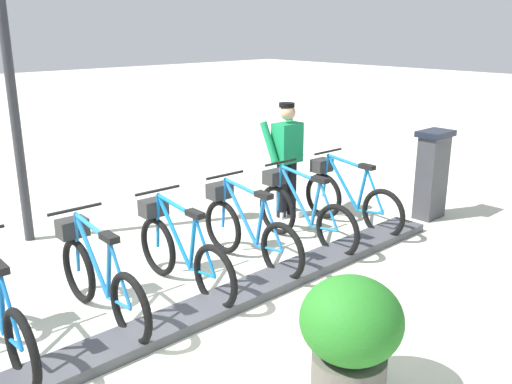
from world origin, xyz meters
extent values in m
plane|color=beige|center=(0.00, 0.00, 0.00)|extent=(60.00, 60.00, 0.00)
cube|color=#47474C|center=(0.00, 0.00, 0.05)|extent=(0.44, 7.37, 0.10)
cube|color=#38383D|center=(0.05, -4.26, 0.60)|extent=(0.28, 0.44, 1.20)
cube|color=#194C8C|center=(0.20, -4.26, 0.95)|extent=(0.03, 0.30, 0.40)
cube|color=black|center=(0.05, -4.26, 1.24)|extent=(0.36, 0.52, 0.08)
torus|color=black|center=(0.03, -3.07, 0.33)|extent=(0.67, 0.09, 0.67)
torus|color=black|center=(1.07, -3.10, 0.33)|extent=(0.67, 0.09, 0.67)
cylinder|color=#1272BC|center=(0.73, -3.09, 0.61)|extent=(0.60, 0.06, 0.70)
cylinder|color=#1272BC|center=(0.39, -3.08, 0.58)|extent=(0.16, 0.05, 0.61)
cylinder|color=#1272BC|center=(0.67, -3.09, 0.92)|extent=(0.69, 0.06, 0.11)
cylinder|color=#1272BC|center=(0.24, -3.07, 0.31)|extent=(0.43, 0.04, 0.09)
cylinder|color=#1272BC|center=(0.18, -3.07, 0.61)|extent=(0.33, 0.04, 0.56)
cylinder|color=#1272BC|center=(1.04, -3.10, 0.64)|extent=(0.10, 0.04, 0.62)
cube|color=black|center=(0.33, -3.08, 0.91)|extent=(0.22, 0.11, 0.06)
cylinder|color=black|center=(1.01, -3.10, 1.00)|extent=(0.05, 0.54, 0.03)
cube|color=#2D2D2D|center=(1.12, -3.10, 0.78)|extent=(0.21, 0.29, 0.18)
torus|color=black|center=(0.03, -2.13, 0.33)|extent=(0.67, 0.09, 0.67)
torus|color=black|center=(1.07, -2.16, 0.33)|extent=(0.67, 0.09, 0.67)
cylinder|color=#2076BB|center=(0.73, -2.15, 0.61)|extent=(0.60, 0.06, 0.70)
cylinder|color=#2076BB|center=(0.39, -2.14, 0.58)|extent=(0.16, 0.05, 0.61)
cylinder|color=#2076BB|center=(0.67, -2.15, 0.92)|extent=(0.69, 0.06, 0.11)
cylinder|color=#2076BB|center=(0.24, -2.14, 0.31)|extent=(0.43, 0.04, 0.09)
cylinder|color=#2076BB|center=(0.18, -2.13, 0.61)|extent=(0.33, 0.04, 0.56)
cylinder|color=#2076BB|center=(1.04, -2.16, 0.64)|extent=(0.10, 0.04, 0.62)
cube|color=black|center=(0.33, -2.14, 0.91)|extent=(0.22, 0.11, 0.06)
cylinder|color=black|center=(1.01, -2.16, 1.00)|extent=(0.05, 0.54, 0.03)
cube|color=#2D2D2D|center=(1.12, -2.16, 0.78)|extent=(0.21, 0.29, 0.18)
torus|color=black|center=(0.03, -1.19, 0.33)|extent=(0.67, 0.09, 0.67)
torus|color=black|center=(1.07, -1.22, 0.33)|extent=(0.67, 0.09, 0.67)
cylinder|color=blue|center=(0.73, -1.21, 0.61)|extent=(0.60, 0.06, 0.70)
cylinder|color=blue|center=(0.39, -1.20, 0.58)|extent=(0.16, 0.05, 0.61)
cylinder|color=blue|center=(0.67, -1.21, 0.92)|extent=(0.69, 0.06, 0.11)
cylinder|color=blue|center=(0.24, -1.20, 0.31)|extent=(0.43, 0.04, 0.09)
cylinder|color=blue|center=(0.18, -1.20, 0.61)|extent=(0.33, 0.04, 0.56)
cylinder|color=blue|center=(1.04, -1.22, 0.64)|extent=(0.10, 0.04, 0.62)
cube|color=black|center=(0.33, -1.20, 0.91)|extent=(0.22, 0.11, 0.06)
cylinder|color=black|center=(1.01, -1.22, 1.00)|extent=(0.05, 0.54, 0.03)
cube|color=#2D2D2D|center=(1.12, -1.22, 0.78)|extent=(0.21, 0.29, 0.18)
torus|color=black|center=(0.03, -0.25, 0.33)|extent=(0.67, 0.09, 0.67)
torus|color=black|center=(1.07, -0.28, 0.33)|extent=(0.67, 0.09, 0.67)
cylinder|color=#1272C1|center=(0.73, -0.27, 0.61)|extent=(0.60, 0.06, 0.70)
cylinder|color=#1272C1|center=(0.39, -0.26, 0.58)|extent=(0.16, 0.05, 0.61)
cylinder|color=#1272C1|center=(0.67, -0.27, 0.92)|extent=(0.69, 0.06, 0.11)
cylinder|color=#1272C1|center=(0.24, -0.26, 0.31)|extent=(0.43, 0.04, 0.09)
cylinder|color=#1272C1|center=(0.18, -0.26, 0.61)|extent=(0.33, 0.04, 0.56)
cylinder|color=#1272C1|center=(1.04, -0.28, 0.64)|extent=(0.10, 0.04, 0.62)
cube|color=black|center=(0.33, -0.26, 0.91)|extent=(0.22, 0.11, 0.06)
cylinder|color=black|center=(1.01, -0.28, 1.00)|extent=(0.05, 0.54, 0.03)
cube|color=#2D2D2D|center=(1.12, -0.29, 0.78)|extent=(0.21, 0.29, 0.18)
torus|color=black|center=(0.03, 0.68, 0.33)|extent=(0.67, 0.09, 0.67)
torus|color=black|center=(1.07, 0.65, 0.33)|extent=(0.67, 0.09, 0.67)
cylinder|color=#2078BF|center=(0.73, 0.66, 0.61)|extent=(0.60, 0.06, 0.70)
cylinder|color=#2078BF|center=(0.39, 0.67, 0.58)|extent=(0.16, 0.05, 0.61)
cylinder|color=#2078BF|center=(0.67, 0.67, 0.92)|extent=(0.69, 0.06, 0.11)
cylinder|color=#2078BF|center=(0.24, 0.68, 0.31)|extent=(0.43, 0.04, 0.09)
cylinder|color=#2078BF|center=(0.18, 0.68, 0.61)|extent=(0.33, 0.04, 0.56)
cylinder|color=#2078BF|center=(1.04, 0.65, 0.64)|extent=(0.10, 0.04, 0.62)
cube|color=black|center=(0.33, 0.68, 0.91)|extent=(0.22, 0.11, 0.06)
cylinder|color=black|center=(1.01, 0.66, 1.00)|extent=(0.05, 0.54, 0.03)
cube|color=#2D2D2D|center=(1.12, 0.65, 0.78)|extent=(0.21, 0.29, 0.18)
torus|color=black|center=(0.03, 1.62, 0.33)|extent=(0.67, 0.09, 0.67)
cylinder|color=blue|center=(0.39, 1.61, 0.58)|extent=(0.16, 0.05, 0.61)
cylinder|color=blue|center=(0.24, 1.62, 0.31)|extent=(0.43, 0.04, 0.09)
cylinder|color=blue|center=(0.18, 1.62, 0.61)|extent=(0.33, 0.04, 0.56)
cube|color=white|center=(1.56, -2.66, 0.05)|extent=(0.26, 0.11, 0.10)
cube|color=white|center=(1.44, -2.88, 0.05)|extent=(0.26, 0.11, 0.10)
cylinder|color=black|center=(1.50, -2.67, 0.43)|extent=(0.15, 0.15, 0.82)
cylinder|color=black|center=(1.50, -2.87, 0.43)|extent=(0.15, 0.15, 0.82)
cube|color=#168B4F|center=(1.50, -2.77, 1.10)|extent=(0.26, 0.40, 0.56)
cylinder|color=#168B4F|center=(1.60, -2.51, 1.13)|extent=(0.34, 0.10, 0.57)
cylinder|color=#168B4F|center=(1.60, -3.03, 1.13)|extent=(0.34, 0.10, 0.57)
sphere|color=tan|center=(1.50, -2.77, 1.53)|extent=(0.22, 0.22, 0.22)
cylinder|color=black|center=(1.52, -2.77, 1.63)|extent=(0.22, 0.22, 0.06)
cylinder|color=#2D2D33|center=(3.13, 0.37, 1.83)|extent=(0.12, 0.12, 3.66)
cylinder|color=#59544C|center=(-1.73, -0.12, 0.17)|extent=(0.56, 0.56, 0.35)
ellipsoid|color=#236F20|center=(-1.73, -0.12, 0.65)|extent=(0.76, 0.76, 0.64)
camera|label=1|loc=(-3.91, 2.85, 2.70)|focal=39.26mm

